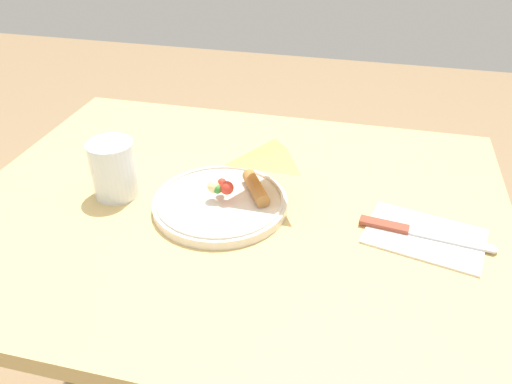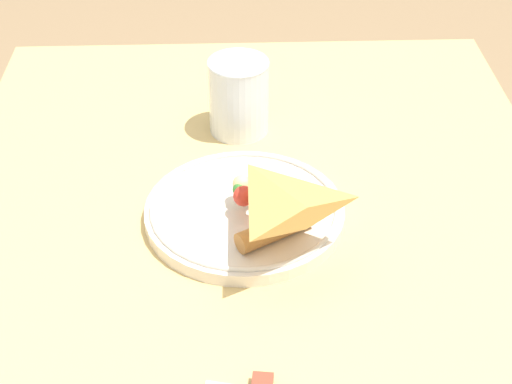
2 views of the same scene
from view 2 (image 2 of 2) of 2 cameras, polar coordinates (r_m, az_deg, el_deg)
The scene contains 3 objects.
dining_table at distance 0.98m, azimuth 0.15°, elevation -8.19°, with size 0.94×0.75×0.73m.
plate_pizza at distance 0.90m, azimuth -0.72°, elevation -1.35°, with size 0.23×0.23×0.05m.
milk_glass at distance 1.04m, azimuth -1.26°, elevation 6.86°, with size 0.08×0.08×0.10m.
Camera 2 is at (0.69, -0.03, 1.31)m, focal length 55.00 mm.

